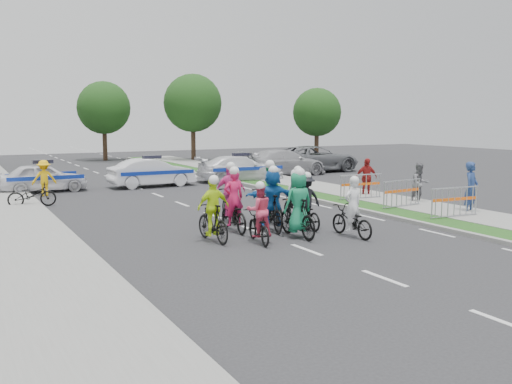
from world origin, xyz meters
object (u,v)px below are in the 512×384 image
rider_4 (305,206)px  barrier_2 (361,188)px  rider_7 (296,201)px  barrier_0 (454,204)px  rider_0 (352,217)px  civilian_sedan (284,163)px  rider_5 (272,204)px  spectator_1 (420,183)px  rider_2 (259,220)px  rider_3 (213,216)px  tree_1 (193,103)px  spectator_0 (471,188)px  police_car_2 (241,169)px  tree_4 (104,108)px  parked_bike (32,195)px  spectator_2 (366,178)px  cone_0 (292,192)px  marshal_hiviz (44,178)px  tree_2 (317,112)px  cone_1 (294,179)px  rider_9 (230,199)px  rider_6 (233,210)px  barrier_1 (402,195)px  rider_8 (269,200)px  civilian_suv (314,159)px  police_car_0 (43,178)px  police_car_1 (152,173)px

rider_4 → barrier_2: 6.38m
rider_7 → barrier_0: bearing=162.9°
rider_0 → civilian_sedan: 17.66m
rider_5 → spectator_1: rider_5 is taller
rider_2 → rider_5: size_ratio=0.88×
spectator_1 → barrier_0: 3.66m
rider_7 → barrier_0: 5.33m
rider_3 → tree_1: 30.16m
barrier_2 → spectator_0: bearing=-70.9°
spectator_0 → barrier_0: 1.66m
police_car_2 → tree_4: tree_4 is taller
parked_bike → tree_4: size_ratio=0.28×
rider_4 → tree_1: (7.45, 27.55, 3.85)m
spectator_2 → cone_0: spectator_2 is taller
rider_2 → marshal_hiviz: rider_2 is taller
tree_2 → tree_4: (-15.00, 8.00, 0.35)m
parked_bike → rider_5: bearing=-139.6°
spectator_0 → cone_0: spectator_0 is taller
barrier_2 → cone_1: (0.58, 6.03, -0.22)m
rider_0 → barrier_0: rider_0 is taller
rider_9 → cone_0: bearing=-133.1°
rider_0 → rider_6: size_ratio=0.90×
spectator_0 → barrier_0: spectator_0 is taller
barrier_1 → tree_2: (11.30, 22.20, 3.27)m
rider_8 → barrier_1: (5.63, -0.09, -0.20)m
civilian_sedan → tree_1: bearing=-1.4°
rider_7 → cone_0: (2.58, 4.42, -0.39)m
civilian_sedan → barrier_2: (-2.72, -10.60, -0.21)m
civilian_suv → marshal_hiviz: civilian_suv is taller
police_car_2 → tree_2: (12.22, 10.73, 3.15)m
civilian_suv → marshal_hiviz: 17.13m
rider_8 → police_car_0: bearing=-61.2°
spectator_2 → barrier_0: size_ratio=0.84×
police_car_2 → cone_0: (-1.42, -7.50, -0.35)m
rider_0 → rider_6: 3.53m
cone_0 → police_car_2: bearing=79.3°
barrier_1 → barrier_2: 2.41m
rider_7 → tree_2: (16.22, 22.66, 3.10)m
police_car_0 → marshal_hiviz: marshal_hiviz is taller
rider_6 → barrier_0: bearing=170.3°
police_car_1 → parked_bike: (-6.12, -4.10, -0.24)m
rider_9 → tree_4: (3.02, 29.47, 3.43)m
rider_4 → police_car_1: bearing=-83.3°
rider_0 → spectator_1: bearing=-150.9°
police_car_1 → tree_4: tree_4 is taller
civilian_sedan → civilian_suv: size_ratio=0.89×
rider_3 → rider_8: 3.33m
spectator_2 → tree_1: (1.26, 22.86, 3.69)m
rider_7 → police_car_2: (3.99, 11.93, -0.04)m
cone_1 → spectator_2: bearing=-84.8°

